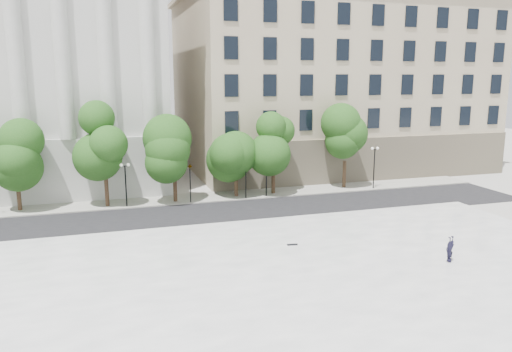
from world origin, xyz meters
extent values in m
plane|color=#AEACA4|center=(0.00, 0.00, 0.00)|extent=(160.00, 160.00, 0.00)
cube|color=white|center=(0.00, 3.00, 0.23)|extent=(44.00, 22.00, 0.45)
cube|color=black|center=(0.00, 18.00, 0.01)|extent=(60.00, 8.00, 0.02)
cube|color=#B3B1A6|center=(0.00, 24.00, 0.06)|extent=(60.00, 4.00, 0.12)
cube|color=beige|center=(-17.00, 39.00, 12.50)|extent=(30.00, 26.00, 25.00)
cube|color=#B4A889|center=(20.00, 39.00, 10.50)|extent=(36.00, 26.00, 21.00)
cylinder|color=black|center=(-0.94, 22.30, 1.75)|extent=(0.10, 0.10, 3.50)
imported|color=black|center=(-0.94, 22.30, 3.85)|extent=(0.83, 1.76, 0.69)
cylinder|color=black|center=(4.40, 22.30, 1.75)|extent=(0.10, 0.10, 3.50)
imported|color=black|center=(4.40, 22.30, 3.86)|extent=(1.06, 1.81, 0.73)
imported|color=black|center=(11.34, 1.63, 0.67)|extent=(1.01, 1.73, 0.44)
cube|color=black|center=(3.34, 7.38, 0.49)|extent=(0.73, 0.29, 0.07)
cylinder|color=#382619|center=(-15.67, 23.97, 1.43)|extent=(0.36, 0.36, 2.86)
sphere|color=#1B4C15|center=(-15.67, 23.97, 5.30)|extent=(3.72, 3.72, 3.72)
cylinder|color=#382619|center=(-8.34, 23.21, 1.58)|extent=(0.36, 0.36, 3.17)
sphere|color=#1B4C15|center=(-8.34, 23.21, 5.88)|extent=(3.68, 3.68, 3.68)
cylinder|color=#382619|center=(-2.24, 23.10, 1.26)|extent=(0.36, 0.36, 2.53)
sphere|color=#1B4C15|center=(-2.24, 23.10, 4.70)|extent=(4.49, 4.49, 4.49)
cylinder|color=#382619|center=(3.75, 23.44, 1.25)|extent=(0.36, 0.36, 2.50)
sphere|color=#1B4C15|center=(3.75, 23.44, 4.64)|extent=(4.49, 4.49, 4.49)
cylinder|color=#382619|center=(7.59, 23.49, 1.49)|extent=(0.36, 0.36, 2.98)
sphere|color=#1B4C15|center=(7.59, 23.49, 5.54)|extent=(3.51, 3.51, 3.51)
cylinder|color=#382619|center=(15.66, 23.97, 1.45)|extent=(0.36, 0.36, 2.90)
sphere|color=#1B4C15|center=(15.66, 23.97, 5.39)|extent=(3.73, 3.73, 3.73)
cylinder|color=black|center=(-6.68, 22.60, 1.89)|extent=(0.12, 0.12, 3.79)
cube|color=black|center=(-6.68, 22.60, 3.79)|extent=(0.60, 0.06, 0.06)
sphere|color=white|center=(-6.98, 22.60, 3.89)|extent=(0.28, 0.28, 0.28)
sphere|color=white|center=(-6.38, 22.60, 3.89)|extent=(0.28, 0.28, 0.28)
cylinder|color=black|center=(6.56, 22.60, 2.14)|extent=(0.12, 0.12, 4.28)
cube|color=black|center=(6.56, 22.60, 4.28)|extent=(0.60, 0.06, 0.06)
sphere|color=white|center=(6.26, 22.60, 4.38)|extent=(0.28, 0.28, 0.28)
sphere|color=white|center=(6.86, 22.60, 4.38)|extent=(0.28, 0.28, 0.28)
cylinder|color=black|center=(18.36, 22.60, 2.10)|extent=(0.12, 0.12, 4.21)
cube|color=black|center=(18.36, 22.60, 4.21)|extent=(0.60, 0.06, 0.06)
sphere|color=white|center=(18.06, 22.60, 4.31)|extent=(0.28, 0.28, 0.28)
sphere|color=white|center=(18.66, 22.60, 4.31)|extent=(0.28, 0.28, 0.28)
camera|label=1|loc=(-8.46, -22.39, 11.56)|focal=35.00mm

